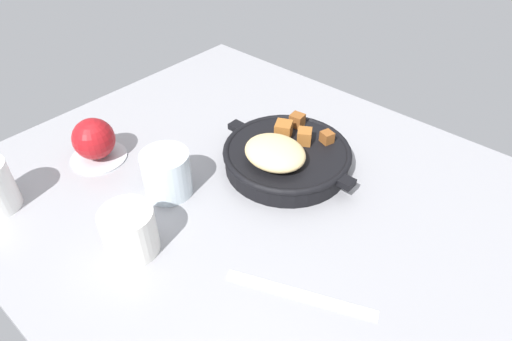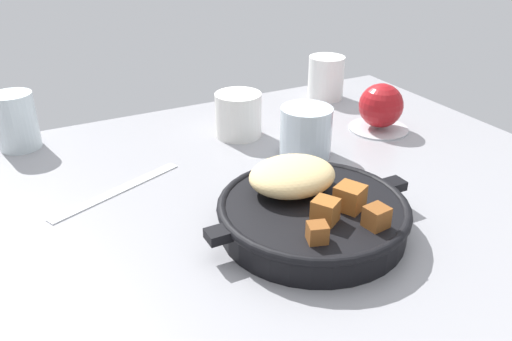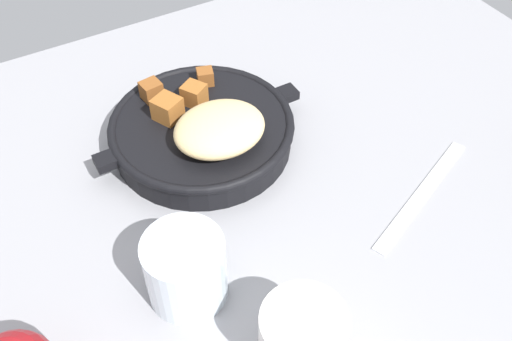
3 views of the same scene
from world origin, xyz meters
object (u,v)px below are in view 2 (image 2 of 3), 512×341
Objects in this scene: red_apple at (381,106)px; water_glass_short at (306,132)px; water_glass_tall at (16,121)px; cast_iron_skillet at (311,209)px; butter_knife at (118,190)px; ceramic_mug_white at (238,115)px; white_creamer_pitcher at (326,78)px.

red_apple is 17.46cm from water_glass_short.
red_apple is 60.88cm from water_glass_tall.
cast_iron_skillet is 27.65cm from butter_knife.
cast_iron_skillet is 21.33cm from water_glass_short.
ceramic_mug_white is (-23.21, 9.05, -0.67)cm from red_apple.
cast_iron_skillet is 30.61cm from ceramic_mug_white.
ceramic_mug_white is at bearing -19.56° from water_glass_tall.
red_apple is 47.03cm from butter_knife.
red_apple reaches higher than water_glass_short.
red_apple is at bearing 36.96° from cast_iron_skillet.
butter_knife is 29.90cm from water_glass_short.
ceramic_mug_white is (23.62, 10.01, 3.60)cm from butter_knife.
cast_iron_skillet is 2.99× the size of water_glass_tall.
white_creamer_pitcher is at bearing 21.00° from ceramic_mug_white.
butter_knife is at bearing -65.01° from water_glass_tall.
butter_knife is 2.45× the size of white_creamer_pitcher.
water_glass_short is (-17.22, -2.85, -0.50)cm from red_apple.
water_glass_tall is at bearing 124.47° from cast_iron_skillet.
water_glass_short is 0.95× the size of white_creamer_pitcher.
white_creamer_pitcher is at bearing -0.76° from butter_knife.
red_apple is at bearing 9.39° from water_glass_short.
butter_knife is at bearing 176.36° from water_glass_short.
ceramic_mug_white is at bearing 0.23° from butter_knife.
white_creamer_pitcher is (18.25, 21.20, 0.34)cm from water_glass_short.
butter_knife is 24.74cm from water_glass_tall.
water_glass_short is (29.60, -1.88, 3.78)cm from butter_knife.
butter_knife is at bearing -158.02° from white_creamer_pitcher.
white_creamer_pitcher reaches higher than water_glass_short.
white_creamer_pitcher reaches higher than red_apple.
butter_knife is at bearing -157.02° from ceramic_mug_white.
water_glass_tall reaches higher than ceramic_mug_white.
white_creamer_pitcher reaches higher than ceramic_mug_white.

